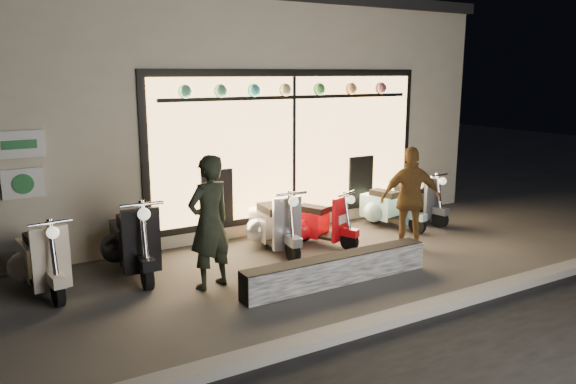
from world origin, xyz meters
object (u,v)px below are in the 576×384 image
object	(u,v)px
scooter_red	(315,222)
man	(209,222)
scooter_silver	(273,225)
graffiti_barrier	(337,269)
woman	(411,199)

from	to	relation	value
scooter_red	man	xyz separation A→B (m)	(-2.27, -0.94, 0.53)
scooter_silver	scooter_red	bearing A→B (deg)	-2.43
graffiti_barrier	scooter_silver	distance (m)	1.79
scooter_red	scooter_silver	bearing A→B (deg)	148.61
scooter_silver	man	bearing A→B (deg)	-141.19
man	woman	world-z (taller)	man
graffiti_barrier	scooter_red	bearing A→B (deg)	66.26
graffiti_barrier	woman	world-z (taller)	woman
scooter_red	man	distance (m)	2.51
graffiti_barrier	man	bearing A→B (deg)	153.83
man	woman	distance (m)	3.43
scooter_silver	scooter_red	size ratio (longest dim) A/B	1.16
scooter_red	graffiti_barrier	bearing A→B (deg)	-138.14
man	graffiti_barrier	bearing A→B (deg)	137.84
scooter_red	woman	bearing A→B (deg)	-65.86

